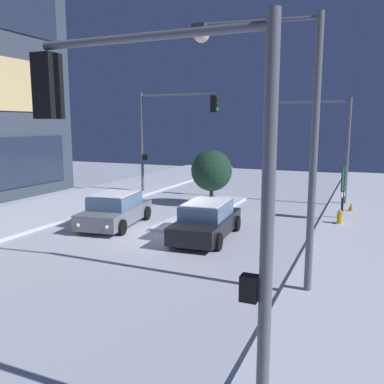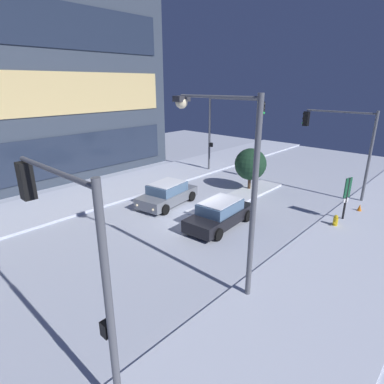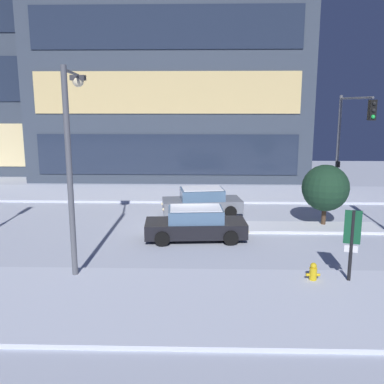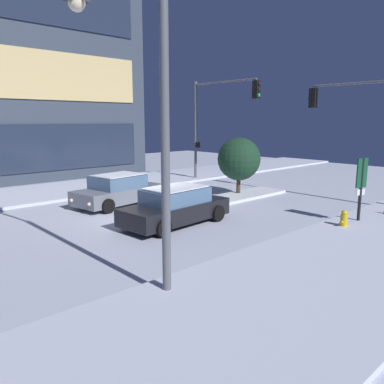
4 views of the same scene
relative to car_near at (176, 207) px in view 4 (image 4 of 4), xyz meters
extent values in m
plane|color=silver|center=(-0.29, 1.60, -0.71)|extent=(52.00, 52.00, 0.00)
cube|color=silver|center=(-0.29, -6.55, -0.64)|extent=(52.00, 5.20, 0.14)
cube|color=silver|center=(-0.29, 9.75, -0.64)|extent=(52.00, 5.20, 0.14)
cube|color=silver|center=(4.45, 1.78, -0.64)|extent=(9.00, 1.80, 0.14)
cube|color=black|center=(0.00, 0.00, -0.18)|extent=(4.65, 2.12, 0.66)
cube|color=slate|center=(0.00, 0.00, 0.43)|extent=(2.56, 1.79, 0.60)
cube|color=white|center=(0.00, 0.00, 0.76)|extent=(2.37, 1.67, 0.04)
sphere|color=#F9E5B2|center=(2.24, 0.77, -0.21)|extent=(0.16, 0.16, 0.16)
sphere|color=#F9E5B2|center=(2.32, -0.45, -0.21)|extent=(0.16, 0.16, 0.16)
cylinder|color=black|center=(1.43, 1.01, -0.38)|extent=(0.67, 0.27, 0.66)
cylinder|color=black|center=(1.55, -0.79, -0.38)|extent=(0.67, 0.27, 0.66)
cylinder|color=black|center=(-1.56, 0.79, -0.38)|extent=(0.67, 0.27, 0.66)
cylinder|color=black|center=(-1.43, -1.01, -0.38)|extent=(0.67, 0.27, 0.66)
cube|color=slate|center=(0.27, 4.56, -0.18)|extent=(4.55, 2.50, 0.66)
cube|color=slate|center=(0.27, 4.56, 0.43)|extent=(2.56, 2.03, 0.60)
cube|color=white|center=(0.27, 4.56, 0.76)|extent=(2.37, 1.89, 0.04)
sphere|color=#F9E5B2|center=(-1.80, 3.60, -0.21)|extent=(0.16, 0.16, 0.16)
sphere|color=#F9E5B2|center=(-1.98, 4.88, -0.21)|extent=(0.16, 0.16, 0.16)
cylinder|color=black|center=(-1.01, 3.41, -0.38)|extent=(0.68, 0.31, 0.66)
cylinder|color=black|center=(-1.28, 5.29, -0.38)|extent=(0.68, 0.31, 0.66)
cylinder|color=black|center=(1.82, 3.83, -0.38)|extent=(0.68, 0.31, 0.66)
cylinder|color=black|center=(1.54, 5.70, -0.38)|extent=(0.68, 0.31, 0.66)
cylinder|color=#565960|center=(8.61, 7.95, 2.57)|extent=(0.18, 0.18, 6.56)
cylinder|color=#565960|center=(8.61, 5.44, 5.65)|extent=(0.12, 5.03, 0.12)
cube|color=black|center=(8.61, 2.92, 5.05)|extent=(0.32, 0.36, 1.00)
sphere|color=black|center=(8.61, 2.73, 5.37)|extent=(0.20, 0.20, 0.20)
sphere|color=black|center=(8.61, 2.73, 5.05)|extent=(0.20, 0.20, 0.20)
sphere|color=green|center=(8.61, 2.73, 4.73)|extent=(0.20, 0.20, 0.20)
cube|color=black|center=(8.61, 7.73, 1.69)|extent=(0.20, 0.24, 0.36)
cylinder|color=#565960|center=(9.30, -2.53, 5.08)|extent=(0.12, 4.44, 0.12)
cube|color=black|center=(9.30, -0.32, 4.48)|extent=(0.32, 0.36, 1.00)
sphere|color=black|center=(9.30, -0.13, 4.80)|extent=(0.20, 0.20, 0.20)
sphere|color=black|center=(9.30, -0.13, 4.48)|extent=(0.20, 0.20, 0.20)
sphere|color=green|center=(9.30, -0.13, 4.16)|extent=(0.20, 0.20, 0.20)
cylinder|color=#565960|center=(-4.19, -4.58, 2.95)|extent=(0.20, 0.20, 7.32)
sphere|color=#F9E5B2|center=(-4.58, -1.61, 6.23)|extent=(0.44, 0.44, 0.44)
cylinder|color=gold|center=(4.13, -4.84, -0.42)|extent=(0.26, 0.26, 0.57)
sphere|color=gold|center=(4.13, -4.84, -0.07)|extent=(0.22, 0.22, 0.22)
cylinder|color=gold|center=(3.95, -4.84, -0.40)|extent=(0.12, 0.10, 0.10)
cylinder|color=gold|center=(4.31, -4.84, -0.40)|extent=(0.12, 0.10, 0.10)
cylinder|color=black|center=(5.35, -4.85, 0.59)|extent=(0.12, 0.12, 2.61)
cube|color=#144C2D|center=(5.35, -4.85, 1.32)|extent=(0.55, 0.20, 1.15)
cube|color=white|center=(5.35, -4.85, 0.56)|extent=(0.44, 0.16, 0.24)
cylinder|color=#473323|center=(6.37, 2.20, -0.20)|extent=(0.22, 0.22, 1.01)
sphere|color=#193823|center=(6.37, 2.20, 1.28)|extent=(2.31, 2.31, 2.31)
sphere|color=blue|center=(6.85, 3.26, 1.26)|extent=(0.10, 0.10, 0.10)
sphere|color=blue|center=(6.92, 3.20, 1.05)|extent=(0.10, 0.10, 0.10)
sphere|color=blue|center=(7.18, 2.24, 0.45)|extent=(0.10, 0.10, 0.10)
sphere|color=blue|center=(6.49, 3.06, 0.52)|extent=(0.10, 0.10, 0.10)
sphere|color=blue|center=(6.22, 3.35, 1.36)|extent=(0.10, 0.10, 0.10)
camera|label=1|loc=(-15.21, -5.92, 3.89)|focal=38.66mm
camera|label=2|loc=(-12.86, -9.75, 6.89)|focal=29.43mm
camera|label=3|loc=(0.35, -18.96, 5.40)|focal=40.60mm
camera|label=4|loc=(-9.52, -11.17, 3.32)|focal=36.00mm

